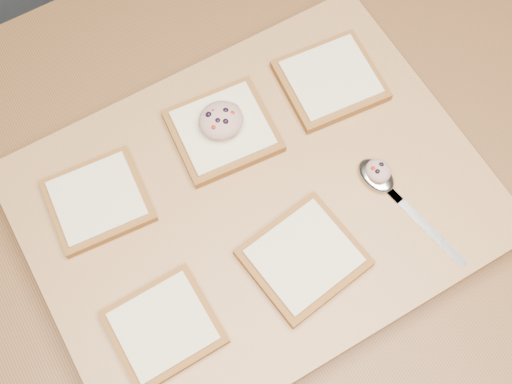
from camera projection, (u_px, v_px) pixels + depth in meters
ground at (307, 291)px, 1.68m from camera, size 4.00×4.00×0.00m
island_counter at (324, 239)px, 1.25m from camera, size 2.00×0.80×0.90m
cutting_board at (256, 205)px, 0.78m from camera, size 0.53×0.40×0.04m
bread_far_left at (98, 200)px, 0.75m from camera, size 0.12×0.11×0.02m
bread_far_center at (223, 130)px, 0.79m from camera, size 0.13×0.12×0.02m
bread_far_right at (330, 80)px, 0.81m from camera, size 0.13×0.12×0.02m
bread_near_left at (164, 327)px, 0.70m from camera, size 0.11×0.10×0.02m
bread_near_center at (304, 258)px, 0.73m from camera, size 0.13×0.12×0.02m
tuna_salad_dollop at (221, 120)px, 0.77m from camera, size 0.05×0.05×0.03m
spoon at (383, 183)px, 0.76m from camera, size 0.05×0.17×0.01m
spoon_salad at (378, 171)px, 0.75m from camera, size 0.03×0.03×0.02m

